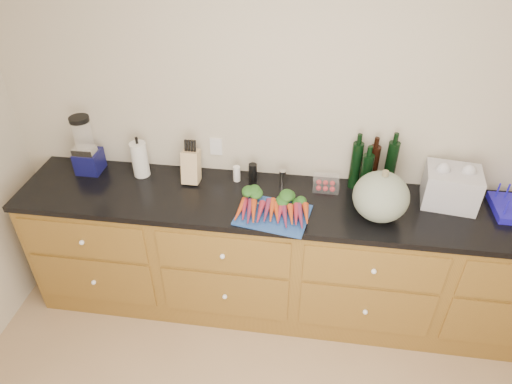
# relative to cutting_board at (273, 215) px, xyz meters

# --- Properties ---
(wall_back) EXTENTS (4.10, 0.05, 2.60)m
(wall_back) POSITION_rel_cutting_board_xyz_m (0.16, 0.48, 0.35)
(wall_back) COLOR beige
(wall_back) RESTS_ON ground
(cabinets) EXTENTS (3.60, 0.64, 0.90)m
(cabinets) POSITION_rel_cutting_board_xyz_m (0.16, 0.16, -0.49)
(cabinets) COLOR brown
(cabinets) RESTS_ON ground
(countertop) EXTENTS (3.64, 0.62, 0.04)m
(countertop) POSITION_rel_cutting_board_xyz_m (0.16, 0.16, -0.03)
(countertop) COLOR black
(countertop) RESTS_ON cabinets
(cutting_board) EXTENTS (0.47, 0.38, 0.01)m
(cutting_board) POSITION_rel_cutting_board_xyz_m (0.00, 0.00, 0.00)
(cutting_board) COLOR navy
(cutting_board) RESTS_ON countertop
(carrots) EXTENTS (0.44, 0.30, 0.06)m
(carrots) POSITION_rel_cutting_board_xyz_m (-0.00, 0.03, 0.03)
(carrots) COLOR #BF4016
(carrots) RESTS_ON cutting_board
(squash) EXTENTS (0.32, 0.32, 0.29)m
(squash) POSITION_rel_cutting_board_xyz_m (0.62, 0.08, 0.14)
(squash) COLOR slate
(squash) RESTS_ON countertop
(blender_appliance) EXTENTS (0.16, 0.16, 0.40)m
(blender_appliance) POSITION_rel_cutting_board_xyz_m (-1.29, 0.32, 0.17)
(blender_appliance) COLOR #0E0F45
(blender_appliance) RESTS_ON countertop
(paper_towel) EXTENTS (0.11, 0.11, 0.24)m
(paper_towel) POSITION_rel_cutting_board_xyz_m (-0.93, 0.32, 0.12)
(paper_towel) COLOR silver
(paper_towel) RESTS_ON countertop
(knife_block) EXTENTS (0.11, 0.11, 0.22)m
(knife_block) POSITION_rel_cutting_board_xyz_m (-0.57, 0.30, 0.10)
(knife_block) COLOR tan
(knife_block) RESTS_ON countertop
(grinder_salt) EXTENTS (0.05, 0.05, 0.11)m
(grinder_salt) POSITION_rel_cutting_board_xyz_m (-0.28, 0.34, 0.05)
(grinder_salt) COLOR white
(grinder_salt) RESTS_ON countertop
(grinder_pepper) EXTENTS (0.05, 0.05, 0.13)m
(grinder_pepper) POSITION_rel_cutting_board_xyz_m (-0.17, 0.34, 0.06)
(grinder_pepper) COLOR black
(grinder_pepper) RESTS_ON countertop
(canister_chrome) EXTENTS (0.04, 0.04, 0.10)m
(canister_chrome) POSITION_rel_cutting_board_xyz_m (0.02, 0.34, 0.05)
(canister_chrome) COLOR silver
(canister_chrome) RESTS_ON countertop
(tomato_box) EXTENTS (0.16, 0.13, 0.08)m
(tomato_box) POSITION_rel_cutting_board_xyz_m (0.31, 0.33, 0.03)
(tomato_box) COLOR white
(tomato_box) RESTS_ON countertop
(bottles) EXTENTS (0.28, 0.14, 0.34)m
(bottles) POSITION_rel_cutting_board_xyz_m (0.58, 0.37, 0.15)
(bottles) COLOR black
(bottles) RESTS_ON countertop
(grocery_bag) EXTENTS (0.35, 0.29, 0.23)m
(grocery_bag) POSITION_rel_cutting_board_xyz_m (1.05, 0.28, 0.11)
(grocery_bag) COLOR silver
(grocery_bag) RESTS_ON countertop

